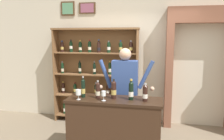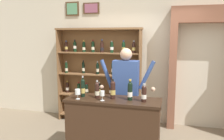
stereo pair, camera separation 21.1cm
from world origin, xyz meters
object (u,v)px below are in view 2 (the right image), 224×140
object	(u,v)px
tasting_counter	(113,128)
tasting_bottle_chianti	(144,93)
shopkeeper	(126,84)
tasting_bottle_grappa	(113,90)
tasting_bottle_bianco	(130,91)
wine_glass_right	(102,94)
tasting_bottle_riserva	(83,88)
wine_shelf	(99,73)
tasting_bottle_prosecco	(97,90)
wine_glass_center	(78,92)

from	to	relation	value
tasting_counter	tasting_bottle_chianti	world-z (taller)	tasting_bottle_chianti
shopkeeper	tasting_bottle_grappa	bearing A→B (deg)	-100.87
tasting_bottle_bianco	wine_glass_right	xyz separation A→B (m)	(-0.41, -0.13, -0.04)
tasting_bottle_riserva	tasting_bottle_bianco	world-z (taller)	tasting_bottle_riserva
tasting_bottle_grappa	tasting_bottle_bianco	distance (m)	0.28
shopkeeper	tasting_bottle_riserva	world-z (taller)	shopkeeper
tasting_counter	wine_shelf	bearing A→B (deg)	116.06
wine_shelf	wine_glass_right	xyz separation A→B (m)	(0.55, -1.54, -0.04)
tasting_counter	tasting_bottle_prosecco	world-z (taller)	tasting_bottle_prosecco
tasting_counter	tasting_bottle_grappa	world-z (taller)	tasting_bottle_grappa
wine_shelf	tasting_bottle_chianti	world-z (taller)	wine_shelf
tasting_bottle_riserva	shopkeeper	bearing A→B (deg)	42.23
tasting_bottle_grappa	wine_glass_center	bearing A→B (deg)	-162.93
wine_glass_center	wine_glass_right	distance (m)	0.40
shopkeeper	tasting_bottle_chianti	distance (m)	0.70
tasting_bottle_grappa	shopkeeper	bearing A→B (deg)	79.13
shopkeeper	wine_glass_center	xyz separation A→B (m)	(-0.64, -0.70, -0.01)
wine_shelf	wine_glass_center	distance (m)	1.56
tasting_bottle_bianco	wine_glass_center	distance (m)	0.82
tasting_counter	wine_glass_right	world-z (taller)	wine_glass_right
tasting_bottle_riserva	wine_glass_right	world-z (taller)	tasting_bottle_riserva
tasting_bottle_prosecco	tasting_bottle_grappa	distance (m)	0.25
shopkeeper	wine_glass_center	bearing A→B (deg)	-132.19
tasting_bottle_chianti	shopkeeper	bearing A→B (deg)	124.01
wine_shelf	tasting_bottle_prosecco	bearing A→B (deg)	-73.34
wine_shelf	tasting_bottle_riserva	distance (m)	1.41
tasting_bottle_bianco	tasting_bottle_chianti	distance (m)	0.22
tasting_bottle_chianti	wine_glass_center	xyz separation A→B (m)	(-1.03, -0.12, -0.02)
tasting_bottle_riserva	tasting_bottle_prosecco	bearing A→B (deg)	-4.02
tasting_bottle_chianti	tasting_bottle_riserva	bearing A→B (deg)	178.12
shopkeeper	tasting_bottle_grappa	size ratio (longest dim) A/B	5.46
shopkeeper	tasting_bottle_prosecco	distance (m)	0.67
tasting_bottle_chianti	wine_glass_center	size ratio (longest dim) A/B	1.75
tasting_bottle_prosecco	wine_glass_center	size ratio (longest dim) A/B	1.82
tasting_bottle_riserva	tasting_bottle_prosecco	world-z (taller)	tasting_bottle_riserva
tasting_bottle_grappa	wine_glass_right	xyz separation A→B (m)	(-0.13, -0.15, -0.04)
tasting_bottle_chianti	wine_glass_center	world-z (taller)	tasting_bottle_chianti
tasting_bottle_riserva	tasting_bottle_prosecco	xyz separation A→B (m)	(0.25, -0.02, -0.02)
tasting_counter	tasting_bottle_chianti	xyz separation A→B (m)	(0.49, -0.03, 0.61)
tasting_bottle_bianco	tasting_bottle_prosecco	bearing A→B (deg)	-178.80
wine_glass_center	wine_glass_right	bearing A→B (deg)	1.71
shopkeeper	tasting_bottle_bianco	distance (m)	0.58
wine_shelf	tasting_bottle_grappa	bearing A→B (deg)	-64.01
tasting_bottle_prosecco	tasting_bottle_chianti	world-z (taller)	tasting_bottle_prosecco
tasting_bottle_chianti	tasting_counter	bearing A→B (deg)	176.67
wine_glass_center	tasting_bottle_bianco	bearing A→B (deg)	10.14
tasting_bottle_bianco	tasting_bottle_grappa	bearing A→B (deg)	176.19
shopkeeper	tasting_counter	bearing A→B (deg)	-99.53
tasting_counter	wine_glass_right	bearing A→B (deg)	-135.92
wine_glass_center	tasting_counter	bearing A→B (deg)	15.16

